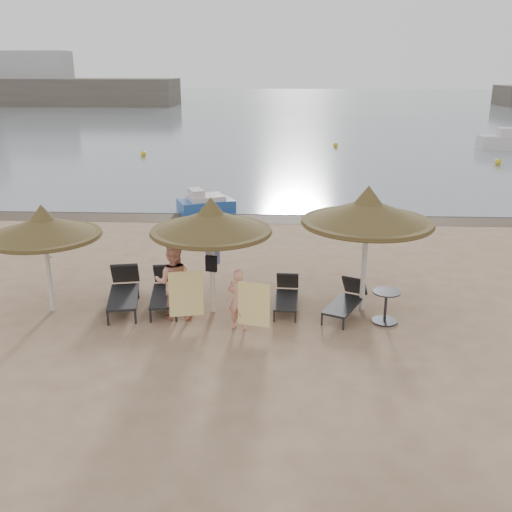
{
  "coord_description": "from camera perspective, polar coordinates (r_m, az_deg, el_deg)",
  "views": [
    {
      "loc": [
        1.92,
        -12.42,
        5.7
      ],
      "look_at": [
        1.25,
        1.2,
        1.17
      ],
      "focal_mm": 40.0,
      "sensor_mm": 36.0,
      "label": 1
    }
  ],
  "objects": [
    {
      "name": "ground",
      "position": [
        13.8,
        -5.47,
        -6.1
      ],
      "size": [
        160.0,
        160.0,
        0.0
      ],
      "primitive_type": "plane",
      "color": "#A28165",
      "rests_on": "ground"
    },
    {
      "name": "sea",
      "position": [
        92.61,
        1.68,
        14.86
      ],
      "size": [
        200.0,
        140.0,
        0.03
      ],
      "primitive_type": "cube",
      "color": "slate",
      "rests_on": "ground"
    },
    {
      "name": "wet_sand_strip",
      "position": [
        22.63,
        -2.15,
        3.8
      ],
      "size": [
        200.0,
        1.6,
        0.01
      ],
      "primitive_type": "cube",
      "color": "#453727",
      "rests_on": "ground"
    },
    {
      "name": "far_shore",
      "position": [
        94.24,
        -14.43,
        16.14
      ],
      "size": [
        150.0,
        54.8,
        12.0
      ],
      "color": "brown",
      "rests_on": "ground"
    },
    {
      "name": "palapa_left",
      "position": [
        14.29,
        -20.49,
        2.72
      ],
      "size": [
        2.69,
        2.69,
        2.67
      ],
      "rotation": [
        0.0,
        0.0,
        -0.38
      ],
      "color": "silver",
      "rests_on": "ground"
    },
    {
      "name": "palapa_center",
      "position": [
        13.33,
        -4.52,
        3.44
      ],
      "size": [
        2.88,
        2.88,
        2.86
      ],
      "rotation": [
        0.0,
        0.0,
        -0.29
      ],
      "color": "silver",
      "rests_on": "ground"
    },
    {
      "name": "palapa_right",
      "position": [
        13.63,
        11.08,
        4.33
      ],
      "size": [
        3.13,
        3.13,
        3.1
      ],
      "rotation": [
        0.0,
        0.0,
        0.35
      ],
      "color": "silver",
      "rests_on": "ground"
    },
    {
      "name": "lounger_far_left",
      "position": [
        14.59,
        -13.06,
        -3.34
      ],
      "size": [
        1.09,
        2.17,
        0.93
      ],
      "rotation": [
        0.0,
        0.0,
        0.2
      ],
      "color": "#28282D",
      "rests_on": "ground"
    },
    {
      "name": "lounger_near_left",
      "position": [
        14.49,
        -9.03,
        -3.31
      ],
      "size": [
        0.93,
        2.06,
        0.89
      ],
      "rotation": [
        0.0,
        0.0,
        0.14
      ],
      "color": "#28282D",
      "rests_on": "ground"
    },
    {
      "name": "lounger_near_right",
      "position": [
        14.18,
        3.08,
        -3.87
      ],
      "size": [
        0.63,
        1.69,
        0.75
      ],
      "rotation": [
        0.0,
        0.0,
        -0.04
      ],
      "color": "#28282D",
      "rests_on": "ground"
    },
    {
      "name": "lounger_far_right",
      "position": [
        14.0,
        9.04,
        -4.32
      ],
      "size": [
        1.25,
        1.81,
        0.78
      ],
      "rotation": [
        0.0,
        0.0,
        -0.44
      ],
      "color": "#28282D",
      "rests_on": "ground"
    },
    {
      "name": "side_table",
      "position": [
        13.68,
        12.82,
        -5.06
      ],
      "size": [
        0.64,
        0.64,
        0.77
      ],
      "rotation": [
        0.0,
        0.0,
        -0.42
      ],
      "color": "#28282D",
      "rests_on": "ground"
    },
    {
      "name": "person_left",
      "position": [
        13.44,
        -8.28,
        -2.0
      ],
      "size": [
        1.01,
        0.69,
        2.12
      ],
      "primitive_type": "imported",
      "rotation": [
        0.0,
        0.0,
        3.2
      ],
      "color": "#E3987E",
      "rests_on": "ground"
    },
    {
      "name": "person_right",
      "position": [
        12.82,
        -1.74,
        -3.88
      ],
      "size": [
        0.88,
        0.68,
        1.68
      ],
      "primitive_type": "imported",
      "rotation": [
        0.0,
        0.0,
        2.88
      ],
      "color": "#E3987E",
      "rests_on": "ground"
    },
    {
      "name": "towel_left",
      "position": [
        13.17,
        -7.0,
        -3.79
      ],
      "size": [
        0.77,
        0.19,
        1.1
      ],
      "rotation": [
        0.0,
        0.0,
        0.22
      ],
      "color": "yellow",
      "rests_on": "ground"
    },
    {
      "name": "towel_right",
      "position": [
        12.62,
        -0.23,
        -4.88
      ],
      "size": [
        0.72,
        0.2,
        1.04
      ],
      "rotation": [
        0.0,
        0.0,
        -0.24
      ],
      "color": "yellow",
      "rests_on": "ground"
    },
    {
      "name": "bag_patterned",
      "position": [
        13.75,
        -4.34,
        0.11
      ],
      "size": [
        0.35,
        0.15,
        0.42
      ],
      "rotation": [
        0.0,
        0.0,
        -0.13
      ],
      "color": "white",
      "rests_on": "ground"
    },
    {
      "name": "bag_dark",
      "position": [
        13.47,
        -4.5,
        -0.77
      ],
      "size": [
        0.28,
        0.16,
        0.38
      ],
      "rotation": [
        0.0,
        0.0,
        -0.29
      ],
      "color": "black",
      "rests_on": "ground"
    },
    {
      "name": "pedal_boat",
      "position": [
        23.48,
        -5.1,
        5.21
      ],
      "size": [
        2.51,
        2.06,
        1.01
      ],
      "rotation": [
        0.0,
        0.0,
        0.42
      ],
      "color": "#214D9A",
      "rests_on": "ground"
    },
    {
      "name": "buoy_left",
      "position": [
        39.35,
        -11.2,
        9.99
      ],
      "size": [
        0.37,
        0.37,
        0.37
      ],
      "primitive_type": "sphere",
      "color": "gold",
      "rests_on": "ground"
    },
    {
      "name": "buoy_mid",
      "position": [
        43.56,
        7.96,
        10.94
      ],
      "size": [
        0.36,
        0.36,
        0.36
      ],
      "primitive_type": "sphere",
      "color": "gold",
      "rests_on": "ground"
    },
    {
      "name": "buoy_right",
      "position": [
        38.09,
        23.04,
        8.64
      ],
      "size": [
        0.39,
        0.39,
        0.39
      ],
      "primitive_type": "sphere",
      "color": "gold",
      "rests_on": "ground"
    }
  ]
}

